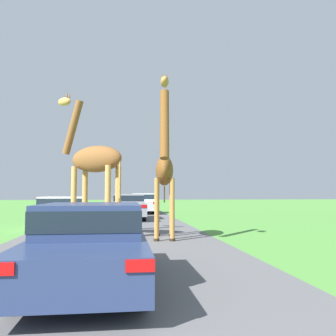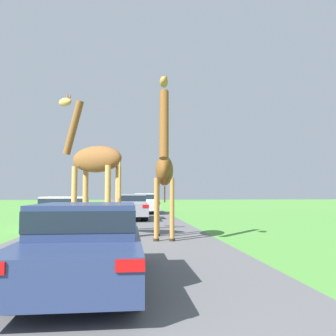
{
  "view_description": "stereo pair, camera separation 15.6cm",
  "coord_description": "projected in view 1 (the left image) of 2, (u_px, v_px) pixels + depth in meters",
  "views": [
    {
      "loc": [
        0.27,
        -0.36,
        1.48
      ],
      "look_at": [
        1.69,
        11.28,
        2.31
      ],
      "focal_mm": 38.0,
      "sensor_mm": 36.0,
      "label": 1
    },
    {
      "loc": [
        0.42,
        -0.38,
        1.48
      ],
      "look_at": [
        1.69,
        11.28,
        2.31
      ],
      "focal_mm": 38.0,
      "sensor_mm": 36.0,
      "label": 2
    }
  ],
  "objects": [
    {
      "name": "car_queue_left",
      "position": [
        143.0,
        203.0,
        26.26
      ],
      "size": [
        1.76,
        4.61,
        1.46
      ],
      "color": "silver",
      "rests_on": "ground"
    },
    {
      "name": "car_queue_right",
      "position": [
        129.0,
        206.0,
        20.16
      ],
      "size": [
        1.81,
        4.79,
        1.43
      ],
      "color": "gray",
      "rests_on": "ground"
    },
    {
      "name": "car_lead_maroon",
      "position": [
        91.0,
        241.0,
        5.87
      ],
      "size": [
        1.74,
        4.49,
        1.3
      ],
      "color": "navy",
      "rests_on": "ground"
    },
    {
      "name": "car_far_ahead",
      "position": [
        63.0,
        211.0,
        15.24
      ],
      "size": [
        2.0,
        4.05,
        1.33
      ],
      "color": "silver",
      "rests_on": "ground"
    },
    {
      "name": "giraffe_companion",
      "position": [
        94.0,
        165.0,
        11.96
      ],
      "size": [
        2.53,
        1.87,
        5.06
      ],
      "rotation": [
        0.0,
        0.0,
        0.99
      ],
      "color": "tan",
      "rests_on": "ground"
    },
    {
      "name": "road",
      "position": [
        121.0,
        211.0,
        29.92
      ],
      "size": [
        6.54,
        120.0,
        0.0
      ],
      "color": "#5B5B5E",
      "rests_on": "ground"
    },
    {
      "name": "giraffe_near_road",
      "position": [
        164.0,
        168.0,
        11.57
      ],
      "size": [
        0.81,
        2.71,
        5.04
      ],
      "rotation": [
        0.0,
        0.0,
        3.03
      ],
      "color": "#B77F3D",
      "rests_on": "ground"
    }
  ]
}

